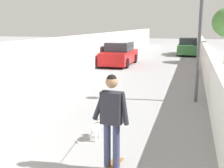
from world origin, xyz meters
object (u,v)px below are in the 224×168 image
Objects in this scene: person_skateboarder at (112,114)px; dog at (96,128)px; lamp_post at (200,24)px; car_near at (120,54)px; skateboard at (112,167)px; car_far at (188,47)px.

dog is at bearing 30.27° from person_skateboarder.
dog is (-4.13, 2.31, -2.42)m from lamp_post.
dog is 12.64m from car_near.
person_skateboarder reaches higher than skateboard.
lamp_post is 0.91× the size of car_near.
dog is 20.48m from car_far.
car_near is at bearing 11.90° from dog.
lamp_post is 6.24m from skateboard.
car_near is at bearing 30.83° from lamp_post.
dog is 0.38× the size of car_near.
lamp_post is 2.22× the size of person_skateboarder.
lamp_post reaches higher than person_skateboarder.
person_skateboarder is (-5.45, 1.54, -1.59)m from lamp_post.
car_near is at bearing 13.86° from skateboard.
person_skateboarder is (-0.00, 0.00, 1.04)m from skateboard.
skateboard is at bearing -36.87° from person_skateboarder.
skateboard is 1.04m from person_skateboarder.
person_skateboarder is 1.09× the size of dog.
car_far is at bearing -4.79° from dog.
car_far is at bearing -2.48° from person_skateboarder.
person_skateboarder is at bearing 164.23° from lamp_post.
person_skateboarder is 0.41× the size of car_far.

